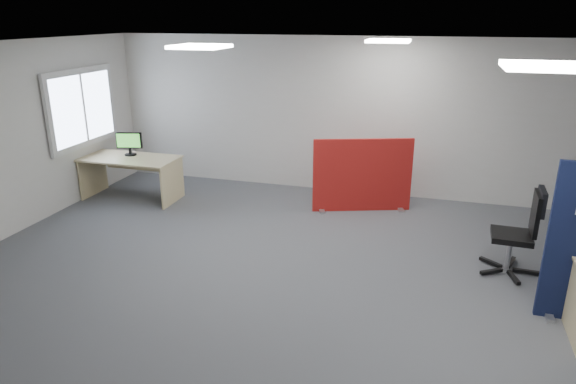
% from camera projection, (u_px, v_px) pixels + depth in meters
% --- Properties ---
extents(floor, '(9.00, 9.00, 0.00)m').
position_uv_depth(floor, '(310.00, 284.00, 6.08)').
color(floor, '#52555A').
rests_on(floor, ground).
extents(ceiling, '(9.00, 7.00, 0.02)m').
position_uv_depth(ceiling, '(314.00, 49.00, 5.20)').
color(ceiling, white).
rests_on(ceiling, wall_back).
extents(wall_back, '(9.00, 0.02, 2.70)m').
position_uv_depth(wall_back, '(360.00, 118.00, 8.81)').
color(wall_back, silver).
rests_on(wall_back, floor).
extents(wall_front, '(9.00, 0.02, 2.70)m').
position_uv_depth(wall_front, '(138.00, 384.00, 2.47)').
color(wall_front, silver).
rests_on(wall_front, floor).
extents(window, '(0.06, 1.70, 1.30)m').
position_uv_depth(window, '(82.00, 108.00, 8.56)').
color(window, white).
rests_on(window, wall_left).
extents(ceiling_lights, '(4.10, 4.10, 0.04)m').
position_uv_depth(ceiling_lights, '(357.00, 48.00, 5.72)').
color(ceiling_lights, white).
rests_on(ceiling_lights, ceiling).
extents(red_divider, '(1.52, 0.57, 1.19)m').
position_uv_depth(red_divider, '(362.00, 176.00, 8.19)').
color(red_divider, '#A31615').
rests_on(red_divider, floor).
extents(second_desk, '(1.62, 0.81, 0.73)m').
position_uv_depth(second_desk, '(132.00, 167.00, 8.79)').
color(second_desk, '#D4C088').
rests_on(second_desk, floor).
extents(monitor_second, '(0.43, 0.20, 0.40)m').
position_uv_depth(monitor_second, '(129.00, 143.00, 8.78)').
color(monitor_second, black).
rests_on(monitor_second, second_desk).
extents(office_chair, '(0.70, 0.73, 1.09)m').
position_uv_depth(office_chair, '(523.00, 227.00, 6.14)').
color(office_chair, black).
rests_on(office_chair, floor).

